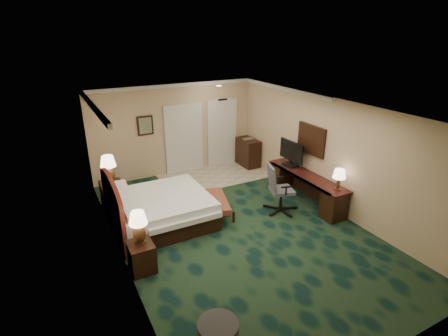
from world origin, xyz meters
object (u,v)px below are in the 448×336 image
nightstand_near (142,257)px  lamp_near (139,227)px  nightstand_far (113,195)px  lamp_far (109,170)px  desk (305,188)px  bed (163,209)px  tv (291,154)px  ottoman (218,335)px  minibar (248,152)px  bed_bench (218,206)px  desk_chair (282,188)px

nightstand_near → lamp_near: size_ratio=0.88×
nightstand_far → lamp_far: bearing=108.8°
desk → nightstand_far: bearing=155.9°
lamp_near → lamp_far: 2.73m
bed → desk: (3.58, -0.68, 0.04)m
tv → lamp_near: bearing=-163.8°
nightstand_near → ottoman: (0.48, -2.16, -0.07)m
bed → ottoman: bed is taller
bed → minibar: minibar is taller
bed_bench → desk: 2.35m
lamp_near → minibar: size_ratio=0.71×
lamp_far → bed_bench: lamp_far is taller
nightstand_far → bed_bench: bearing=-36.3°
ottoman → minibar: bearing=55.3°
nightstand_far → bed_bench: nightstand_far is taller
bed → nightstand_far: (-0.85, 1.31, -0.01)m
nightstand_near → desk_chair: bearing=10.1°
ottoman → desk: 4.96m
nightstand_near → desk_chair: 3.68m
tv → desk_chair: (-0.88, -0.82, -0.47)m
nightstand_far → tv: size_ratio=0.73×
lamp_near → desk: lamp_near is taller
desk → ottoman: bearing=-143.7°
nightstand_far → desk_chair: (3.57, -2.12, 0.28)m
desk_chair → tv: bearing=59.9°
nightstand_near → lamp_near: lamp_near is taller
desk → lamp_far: bearing=155.7°
desk_chair → minibar: 3.10m
lamp_near → tv: size_ratio=0.71×
ottoman → desk_chair: (3.13, 2.80, 0.39)m
nightstand_near → nightstand_far: 2.76m
bed_bench → desk: bearing=5.8°
bed → minibar: 4.19m
desk_chair → bed: bearing=-179.8°
desk → desk_chair: (-0.86, -0.14, 0.24)m
bed → bed_bench: size_ratio=1.71×
nightstand_near → nightstand_far: nightstand_far is taller
nightstand_far → desk_chair: bearing=-30.7°
tv → desk_chair: 1.29m
desk → minibar: size_ratio=2.86×
lamp_near → desk_chair: bearing=9.3°
bed → lamp_far: (-0.86, 1.32, 0.66)m
bed_bench → nightstand_far: bearing=159.9°
desk → minibar: 2.83m
tv → minibar: tv is taller
nightstand_far → desk: 4.85m
nightstand_far → desk: bearing=-24.1°
lamp_near → lamp_far: lamp_far is taller
bed_bench → desk: size_ratio=0.48×
bed_bench → desk_chair: bearing=-5.0°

